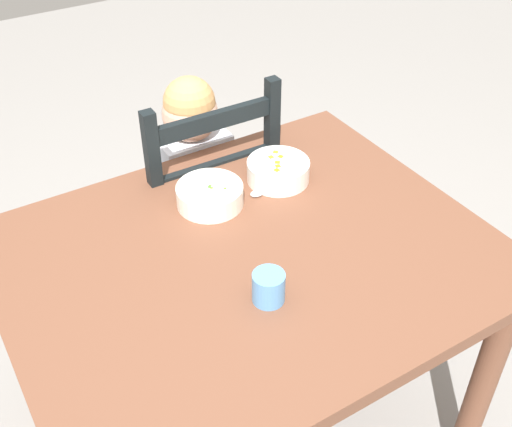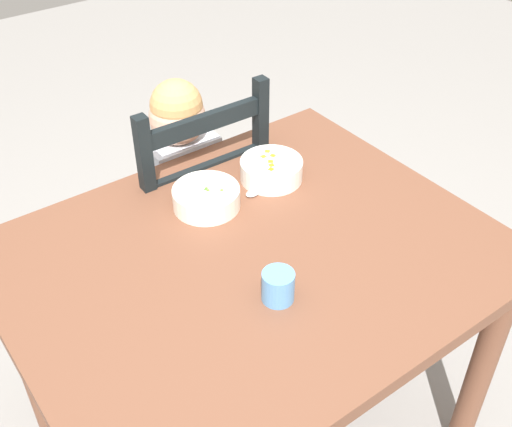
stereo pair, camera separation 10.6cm
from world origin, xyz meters
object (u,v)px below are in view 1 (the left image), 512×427
bowl_of_carrots (278,170)px  child_figure (199,178)px  dining_table (250,286)px  spoon (263,190)px  bowl_of_peas (210,195)px  drinking_cup (269,287)px  dining_chair (200,219)px

bowl_of_carrots → child_figure: bearing=110.2°
dining_table → bowl_of_carrots: 0.35m
child_figure → spoon: (0.04, -0.32, 0.13)m
bowl_of_peas → drinking_cup: size_ratio=2.39×
bowl_of_peas → spoon: 0.15m
bowl_of_peas → drinking_cup: drinking_cup is taller
child_figure → bowl_of_carrots: size_ratio=5.63×
dining_table → dining_chair: (0.12, 0.52, -0.18)m
dining_table → bowl_of_carrots: bearing=44.3°
dining_table → spoon: bearing=50.3°
dining_table → dining_chair: size_ratio=1.16×
dining_chair → spoon: (0.04, -0.33, 0.30)m
bowl_of_carrots → spoon: size_ratio=1.26×
dining_chair → bowl_of_carrots: (0.11, -0.30, 0.33)m
child_figure → drinking_cup: bearing=-103.8°
bowl_of_peas → bowl_of_carrots: size_ratio=1.02×
dining_chair → spoon: size_ratio=7.22×
child_figure → bowl_of_peas: bearing=-110.2°
dining_table → drinking_cup: 0.22m
dining_chair → bowl_of_peas: bearing=-109.7°
bowl_of_peas → spoon: bowl_of_peas is taller
bowl_of_carrots → drinking_cup: drinking_cup is taller
dining_table → spoon: (0.16, 0.19, 0.12)m
dining_table → child_figure: 0.53m
bowl_of_carrots → dining_chair: bearing=110.0°
dining_table → bowl_of_peas: bowl_of_peas is taller
dining_table → bowl_of_peas: bearing=87.1°
bowl_of_carrots → dining_table: bearing=-135.7°
dining_table → drinking_cup: (-0.05, -0.16, 0.15)m
bowl_of_peas → spoon: size_ratio=1.28×
dining_chair → drinking_cup: 0.77m
bowl_of_peas → bowl_of_carrots: bowl_of_carrots is taller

